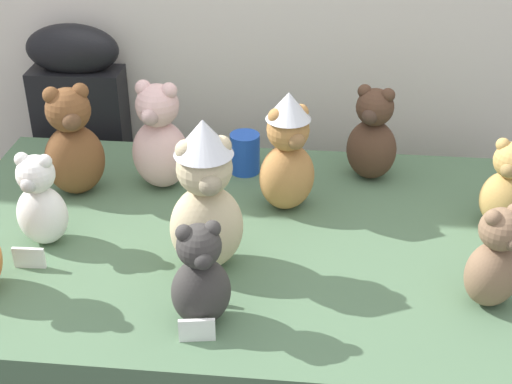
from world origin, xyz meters
The scene contains 15 objects.
display_table centered at (0.00, 0.25, 0.35)m, with size 1.50×0.92×0.71m, color #4C6B4C.
instrument_case centered at (-0.61, 0.84, 0.51)m, with size 0.28×0.13×1.01m.
teddy_bear_chestnut centered at (-0.48, 0.41, 0.84)m, with size 0.19×0.18×0.29m.
teddy_bear_honey centered at (0.58, 0.35, 0.81)m, with size 0.14×0.13×0.23m.
teddy_bear_blush centered at (-0.27, 0.47, 0.84)m, with size 0.17×0.15×0.29m.
teddy_bear_mocha centered at (0.50, 0.06, 0.81)m, with size 0.15×0.14×0.23m.
teddy_bear_snow centered at (-0.48, 0.18, 0.81)m, with size 0.12×0.11×0.23m.
teddy_bear_caramel centered at (0.06, 0.39, 0.86)m, with size 0.18×0.17×0.31m.
teddy_bear_sand centered at (-0.09, 0.13, 0.88)m, with size 0.20×0.18×0.35m.
teddy_bear_cocoa centered at (0.27, 0.57, 0.83)m, with size 0.16×0.15×0.26m.
teddy_bear_charcoal centered at (-0.07, -0.06, 0.81)m, with size 0.15×0.14×0.23m.
party_cup_blue centered at (-0.06, 0.56, 0.76)m, with size 0.08×0.08×0.11m, color blue.
name_card_front_left centered at (-0.48, 0.08, 0.73)m, with size 0.07×0.01×0.05m, color white.
name_card_front_middle centered at (-0.09, 0.00, 0.73)m, with size 0.07×0.01×0.05m, color white.
name_card_front_right centered at (-0.08, -0.12, 0.73)m, with size 0.07×0.01×0.05m, color white.
Camera 1 is at (0.14, -1.16, 1.65)m, focal length 51.07 mm.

